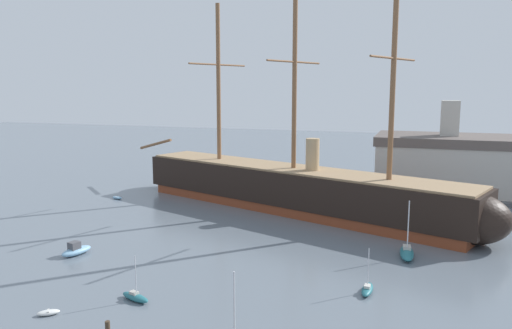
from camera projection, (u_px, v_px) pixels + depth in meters
tall_ship at (293, 188)px, 80.34m from camera, size 67.69×29.52×33.95m
dinghy_foreground_left at (48, 313)px, 43.93m from camera, size 2.02×1.85×0.45m
sailboat_near_centre at (135, 297)px, 46.89m from camera, size 3.54×2.01×4.41m
motorboat_mid_left at (76, 250)px, 59.58m from camera, size 2.57×4.22×1.65m
sailboat_mid_right at (367, 289)px, 48.66m from camera, size 1.13×3.43×4.43m
sailboat_alongside_stern at (407, 252)px, 58.73m from camera, size 2.00×5.38×6.86m
dinghy_far_left at (117, 198)px, 89.14m from camera, size 2.18×1.21×0.49m
motorboat_far_right at (467, 228)px, 68.78m from camera, size 4.90×3.78×1.91m
dinghy_distant_centre at (308, 197)px, 89.65m from camera, size 1.83×2.17×0.48m
dockside_warehouse_right at (492, 167)px, 90.67m from camera, size 44.54×18.00×17.31m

